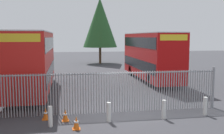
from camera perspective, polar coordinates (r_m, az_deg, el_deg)
name	(u,v)px	position (r m, az deg, el deg)	size (l,w,h in m)	color
ground_plane	(104,85)	(22.32, -1.77, -3.96)	(100.00, 100.00, 0.00)	#3D3D42
palisade_fence	(95,91)	(14.11, -3.63, -5.26)	(13.68, 0.14, 2.35)	gray
double_decker_bus_near_gate	(33,59)	(20.18, -16.61, 1.60)	(2.54, 10.81, 4.42)	red
double_decker_bus_behind_fence_left	(150,54)	(25.15, 8.22, 2.72)	(2.54, 10.81, 4.42)	#B70C0C
bollard_near_left	(50,116)	(12.53, -13.09, -10.26)	(0.20, 0.20, 0.95)	silver
bollard_center_front	(109,112)	(12.84, -0.68, -9.68)	(0.20, 0.20, 0.95)	silver
bollard_near_right	(164,110)	(13.54, 11.07, -8.94)	(0.20, 0.20, 0.95)	silver
bollard_far_right	(205,106)	(14.75, 19.35, -7.91)	(0.20, 0.20, 0.95)	silver
traffic_cone_by_gate	(46,114)	(13.63, -14.04, -9.72)	(0.34, 0.34, 0.59)	orange
traffic_cone_mid_forecourt	(65,115)	(13.20, -9.96, -10.16)	(0.34, 0.34, 0.59)	orange
traffic_cone_near_kerb	(76,123)	(12.02, -7.66, -11.80)	(0.34, 0.34, 0.59)	orange
tree_tall_back	(100,23)	(40.42, -2.59, 9.46)	(5.13, 5.13, 9.81)	#4C3823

